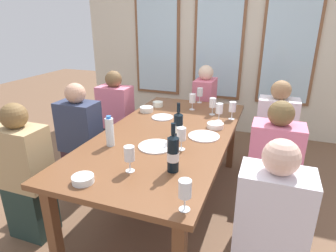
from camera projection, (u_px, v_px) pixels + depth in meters
ground_plane at (167, 205)px, 2.73m from camera, size 12.00×12.00×0.00m
back_wall_with_windows at (219, 33)px, 4.12m from camera, size 4.26×0.10×2.90m
dining_table at (167, 140)px, 2.49m from camera, size 1.06×2.13×0.74m
white_plate_0 at (162, 117)px, 2.84m from camera, size 0.21×0.21×0.01m
white_plate_1 at (156, 146)px, 2.20m from camera, size 0.27×0.27×0.01m
white_plate_2 at (204, 136)px, 2.39m from camera, size 0.26×0.26×0.01m
wine_bottle_0 at (178, 126)px, 2.31m from camera, size 0.08×0.08×0.30m
wine_bottle_1 at (173, 153)px, 1.81m from camera, size 0.08×0.08×0.33m
tasting_bowl_0 at (215, 125)px, 2.58m from camera, size 0.15×0.15×0.04m
tasting_bowl_1 at (158, 104)px, 3.19m from camera, size 0.11×0.11×0.05m
tasting_bowl_2 at (147, 109)px, 3.01m from camera, size 0.14×0.14×0.05m
tasting_bowl_3 at (83, 179)px, 1.72m from camera, size 0.13×0.13×0.04m
water_bottle at (110, 132)px, 2.19m from camera, size 0.06×0.06×0.24m
wine_glass_0 at (185, 190)px, 1.44m from camera, size 0.07×0.07×0.17m
wine_glass_1 at (213, 104)px, 2.89m from camera, size 0.07×0.07×0.17m
wine_glass_2 at (192, 99)px, 3.04m from camera, size 0.07×0.07×0.17m
wine_glass_3 at (232, 107)px, 2.75m from camera, size 0.07×0.07×0.17m
wine_glass_4 at (219, 109)px, 2.71m from camera, size 0.07×0.07×0.17m
wine_glass_5 at (129, 155)px, 1.81m from camera, size 0.07×0.07×0.17m
wine_glass_6 at (181, 135)px, 2.12m from camera, size 0.07×0.07×0.17m
wine_glass_7 at (200, 92)px, 3.30m from camera, size 0.07×0.07×0.17m
seated_person_0 at (26, 176)px, 2.20m from camera, size 0.38×0.24×1.11m
seated_person_1 at (269, 236)px, 1.61m from camera, size 0.38×0.24×1.11m
seated_person_2 at (116, 120)px, 3.41m from camera, size 0.38×0.24×1.11m
seated_person_3 at (274, 137)px, 2.92m from camera, size 0.38×0.24×1.11m
seated_person_4 at (81, 142)px, 2.81m from camera, size 0.38×0.24×1.11m
seated_person_5 at (272, 172)px, 2.26m from camera, size 0.38×0.24×1.11m
seated_person_6 at (204, 110)px, 3.79m from camera, size 0.24×0.38×1.11m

